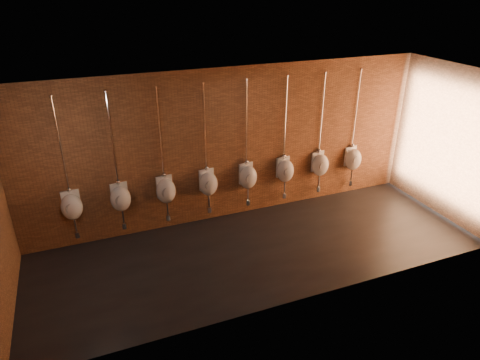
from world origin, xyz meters
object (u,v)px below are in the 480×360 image
at_px(urinal_1, 120,198).
at_px(urinal_5, 285,170).
at_px(urinal_2, 166,190).
at_px(urinal_3, 208,183).
at_px(urinal_4, 248,176).
at_px(urinal_0, 72,206).
at_px(urinal_7, 353,159).
at_px(urinal_6, 320,164).

xyz_separation_m(urinal_1, urinal_5, (3.51, 0.00, 0.00)).
bearing_deg(urinal_2, urinal_3, 0.00).
distance_m(urinal_1, urinal_2, 0.88).
distance_m(urinal_1, urinal_4, 2.64).
bearing_deg(urinal_0, urinal_3, 0.00).
bearing_deg(urinal_2, urinal_0, 180.00).
relative_size(urinal_3, urinal_5, 1.00).
bearing_deg(urinal_3, urinal_5, 0.00).
bearing_deg(urinal_0, urinal_2, 0.00).
xyz_separation_m(urinal_0, urinal_7, (6.15, 0.00, 0.00)).
bearing_deg(urinal_7, urinal_5, 180.00).
relative_size(urinal_0, urinal_4, 1.00).
bearing_deg(urinal_1, urinal_0, 180.00).
relative_size(urinal_1, urinal_4, 1.00).
xyz_separation_m(urinal_3, urinal_6, (2.64, 0.00, 0.00)).
xyz_separation_m(urinal_4, urinal_5, (0.88, 0.00, 0.00)).
distance_m(urinal_0, urinal_5, 4.39).
xyz_separation_m(urinal_3, urinal_4, (0.88, 0.00, 0.00)).
relative_size(urinal_0, urinal_6, 1.00).
xyz_separation_m(urinal_4, urinal_7, (2.64, 0.00, 0.00)).
distance_m(urinal_1, urinal_3, 1.76).
relative_size(urinal_3, urinal_7, 1.00).
height_order(urinal_1, urinal_5, same).
bearing_deg(urinal_2, urinal_7, 0.00).
bearing_deg(urinal_2, urinal_5, 0.00).
bearing_deg(urinal_1, urinal_5, 0.00).
xyz_separation_m(urinal_4, urinal_6, (1.76, 0.00, 0.00)).
distance_m(urinal_4, urinal_7, 2.64).
bearing_deg(urinal_6, urinal_0, 180.00).
bearing_deg(urinal_5, urinal_0, 180.00).
bearing_deg(urinal_5, urinal_7, 0.00).
distance_m(urinal_3, urinal_5, 1.76).
bearing_deg(urinal_4, urinal_1, 180.00).
xyz_separation_m(urinal_2, urinal_3, (0.88, 0.00, 0.00)).
relative_size(urinal_5, urinal_7, 1.00).
bearing_deg(urinal_4, urinal_2, 180.00).
bearing_deg(urinal_5, urinal_4, 180.00).
bearing_deg(urinal_6, urinal_3, 180.00).
height_order(urinal_1, urinal_6, same).
xyz_separation_m(urinal_0, urinal_4, (3.51, 0.00, 0.00)).
bearing_deg(urinal_7, urinal_4, 180.00).
xyz_separation_m(urinal_2, urinal_6, (3.51, 0.00, 0.00)).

